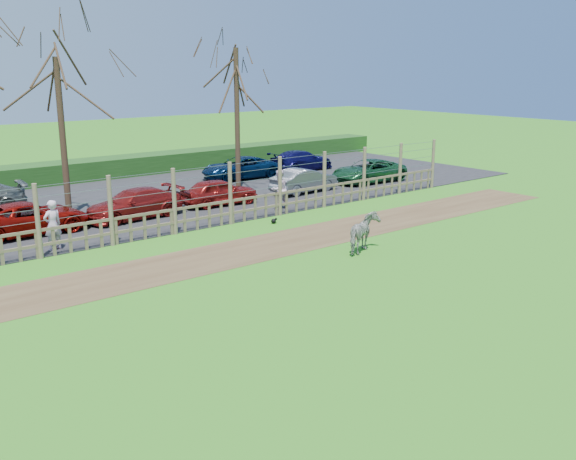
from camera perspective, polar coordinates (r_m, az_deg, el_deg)
ground at (r=18.19m, az=2.50°, el=-5.39°), size 120.00×120.00×0.00m
dirt_strip at (r=21.60m, az=-5.41°, el=-2.20°), size 34.00×2.80×0.01m
asphalt at (r=30.21m, az=-15.98°, el=2.14°), size 44.00×13.00×0.04m
hedge at (r=36.57m, az=-20.39°, el=4.71°), size 46.00×2.00×1.10m
fence at (r=24.30m, az=-10.03°, el=1.47°), size 30.16×0.16×2.50m
tree_mid at (r=27.95m, az=-19.67°, el=10.96°), size 4.80×4.80×6.83m
tree_right at (r=32.50m, az=-4.60°, el=12.77°), size 4.80×4.80×7.35m
zebra at (r=21.79m, az=6.77°, el=-0.29°), size 1.72×1.33×1.33m
visitor_a at (r=23.18m, az=-20.19°, el=0.42°), size 0.70×0.52×1.72m
visitor_b at (r=28.05m, az=-0.80°, el=3.63°), size 0.90×0.74×1.72m
crow at (r=25.72m, az=-1.27°, el=0.82°), size 0.27×0.20×0.22m
car_2 at (r=25.78m, az=-21.99°, el=1.00°), size 4.34×2.05×1.20m
car_3 at (r=27.07m, az=-13.55°, el=2.26°), size 4.25×2.00×1.20m
car_4 at (r=29.07m, az=-6.14°, el=3.40°), size 3.63×1.70×1.20m
car_5 at (r=31.82m, az=1.45°, el=4.44°), size 3.73×1.57×1.20m
car_6 at (r=34.92m, az=7.16°, el=5.23°), size 4.40×2.17×1.20m
car_12 at (r=35.81m, az=-4.29°, el=5.53°), size 4.51×2.47×1.20m
car_13 at (r=38.56m, az=1.20°, el=6.20°), size 4.16×1.74×1.20m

